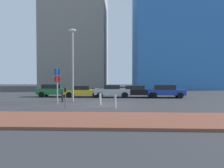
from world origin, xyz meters
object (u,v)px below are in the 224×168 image
Objects in this scene: parked_car_black at (137,91)px; traffic_bollard_mid at (100,99)px; parking_sign_post at (57,81)px; traffic_bollard_near at (62,97)px; parked_car_green at (55,90)px; traffic_bollard_far at (115,102)px; parking_meter at (65,95)px; parked_car_blue at (165,91)px; street_lamp at (72,59)px; parked_car_silver at (112,91)px; parked_car_yellow at (83,91)px.

parked_car_black is 4.42× the size of traffic_bollard_mid.
traffic_bollard_near is at bearing 90.36° from parking_sign_post.
parked_car_green is 4.31× the size of traffic_bollard_far.
parking_meter is at bearing -71.00° from traffic_bollard_near.
parking_meter reaches higher than parked_car_green.
street_lamp is (-9.68, -4.28, 3.27)m from parked_car_blue.
parking_sign_post is (-10.55, -6.19, 1.15)m from parked_car_blue.
parked_car_green is 1.05× the size of parked_car_silver.
parking_sign_post is at bearing 172.29° from traffic_bollard_mid.
parked_car_green is 1.00× the size of parked_car_blue.
traffic_bollard_near is at bearing -65.59° from parked_car_green.
traffic_bollard_mid is at bearing -49.81° from parked_car_green.
street_lamp is (0.87, 1.91, 2.12)m from parking_sign_post.
parking_sign_post is at bearing -98.46° from parked_car_yellow.
parked_car_blue reaches higher than traffic_bollard_mid.
traffic_bollard_near is at bearing -146.47° from parked_car_black.
parking_sign_post reaches higher than parked_car_green.
parked_car_yellow is at bearing 114.06° from traffic_bollard_far.
traffic_bollard_near is at bearing 151.86° from traffic_bollard_mid.
parked_car_black reaches higher than traffic_bollard_near.
parked_car_yellow is 9.91m from traffic_bollard_far.
parked_car_green is 4.41× the size of traffic_bollard_near.
traffic_bollard_far is at bearing -38.09° from traffic_bollard_near.
parked_car_green reaches higher than traffic_bollard_near.
traffic_bollard_far is at bearing -25.99° from parking_sign_post.
traffic_bollard_mid is at bearing -95.93° from parked_car_silver.
traffic_bollard_far is (0.58, -8.81, -0.25)m from parked_car_silver.
parking_meter reaches higher than parked_car_blue.
parked_car_green is 7.24m from parking_sign_post.
parked_car_black is 8.51m from street_lamp.
parked_car_blue reaches higher than traffic_bollard_far.
parking_meter reaches higher than parked_car_black.
parked_car_black is 1.01× the size of parked_car_blue.
parked_car_green is at bearing 112.08° from parking_meter.
street_lamp reaches higher than parked_car_yellow.
parking_meter is at bearing -136.03° from parked_car_blue.
parked_car_yellow is at bearing 88.62° from street_lamp.
traffic_bollard_mid is (6.12, -7.25, -0.30)m from parked_car_green.
parked_car_yellow is 6.79m from parking_sign_post.
street_lamp is (3.26, -4.84, 3.26)m from parked_car_green.
parking_sign_post is 4.03m from traffic_bollard_mid.
parked_car_yellow is at bearing 81.54° from parking_sign_post.
parked_car_silver is 4.18× the size of traffic_bollard_mid.
traffic_bollard_near is at bearing -132.49° from parked_car_silver.
street_lamp is 7.01× the size of traffic_bollard_mid.
street_lamp is at bearing 65.50° from parking_sign_post.
parked_car_silver is 4.12× the size of traffic_bollard_far.
parked_car_yellow is 2.98× the size of parking_meter.
parking_sign_post reaches higher than parked_car_yellow.
parked_car_blue reaches higher than parked_car_black.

